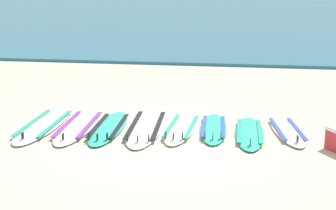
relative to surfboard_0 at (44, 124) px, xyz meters
name	(u,v)px	position (x,y,z in m)	size (l,w,h in m)	color
ground_plane	(162,137)	(2.29, -0.29, -0.04)	(80.00, 80.00, 0.00)	#C1B599
sea	(230,11)	(2.29, 37.10, 0.01)	(80.00, 60.00, 0.10)	#23667A
surfboard_0	(44,124)	(0.00, 0.00, 0.00)	(0.72, 2.51, 0.18)	white
surfboard_1	(79,126)	(0.66, 0.03, 0.00)	(0.74, 2.43, 0.18)	silver
surfboard_2	(109,127)	(1.24, 0.01, 0.00)	(0.67, 2.22, 0.18)	#2DB793
surfboard_3	(146,127)	(1.91, 0.16, 0.00)	(0.79, 2.58, 0.18)	white
surfboard_4	(181,128)	(2.56, 0.18, 0.00)	(0.60, 2.09, 0.18)	white
surfboard_5	(213,128)	(3.14, 0.25, 0.00)	(0.58, 1.95, 0.18)	#2DB793
surfboard_6	(249,133)	(3.79, 0.07, 0.00)	(0.52, 2.00, 0.18)	#2DB793
surfboard_7	(287,130)	(4.46, 0.31, 0.00)	(0.74, 1.97, 0.18)	silver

